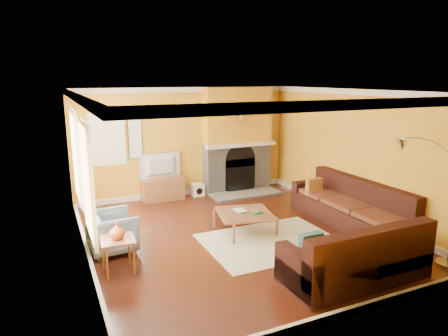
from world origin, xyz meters
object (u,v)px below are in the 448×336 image
media_console (163,189)px  side_table (119,256)px  arc_lamp (429,207)px  coffee_table (245,222)px  armchair (112,232)px  sectional_sofa (319,217)px

media_console → side_table: bearing=-116.1°
side_table → arc_lamp: 4.72m
arc_lamp → side_table: bearing=155.3°
coffee_table → side_table: bearing=-165.0°
media_console → armchair: 3.01m
coffee_table → side_table: (-2.52, -0.67, 0.08)m
coffee_table → side_table: side_table is taller
sectional_sofa → arc_lamp: size_ratio=1.74×
coffee_table → sectional_sofa: bearing=-41.9°
sectional_sofa → side_table: size_ratio=6.69×
side_table → sectional_sofa: bearing=-4.2°
media_console → armchair: armchair is taller
armchair → media_console: bearing=-36.3°
coffee_table → armchair: armchair is taller
sectional_sofa → side_table: sectional_sofa is taller
sectional_sofa → coffee_table: 1.42m
media_console → armchair: (-1.61, -2.54, 0.08)m
sectional_sofa → armchair: 3.68m
sectional_sofa → armchair: bearing=163.0°
sectional_sofa → media_console: sectional_sofa is taller
media_console → coffee_table: bearing=-72.0°
coffee_table → armchair: bearing=176.7°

